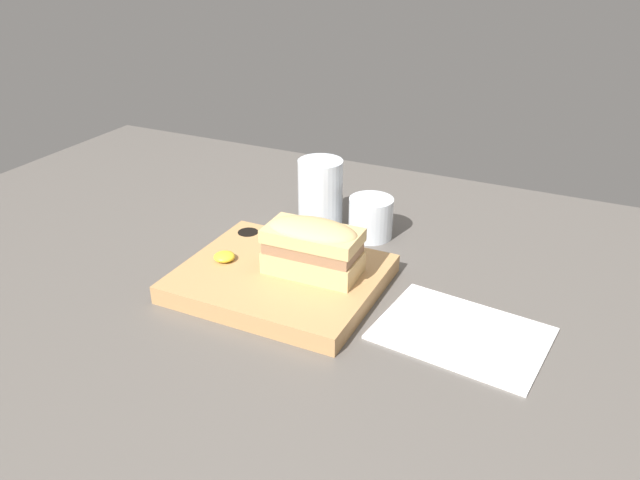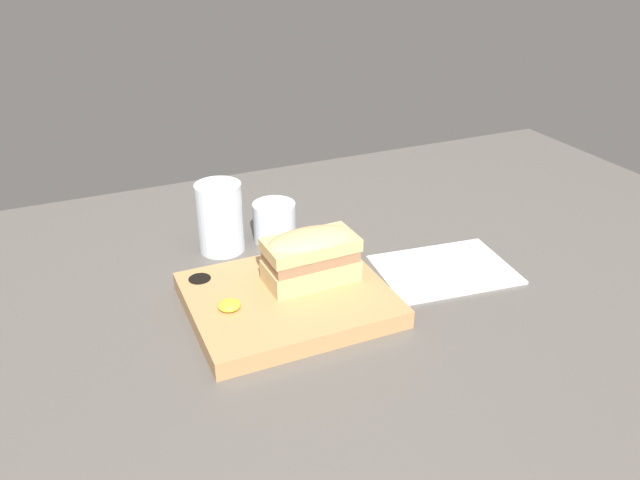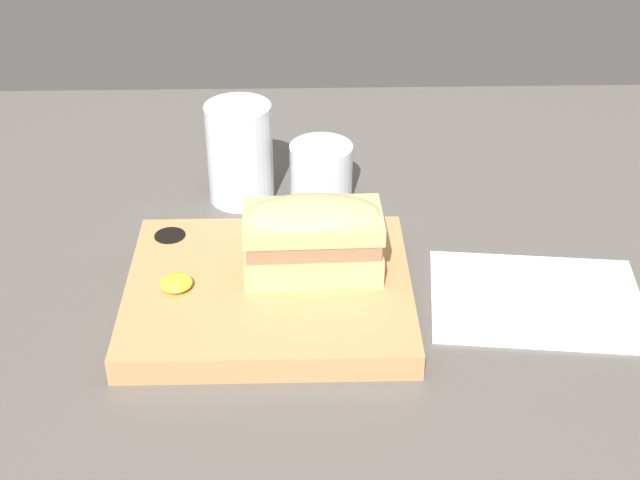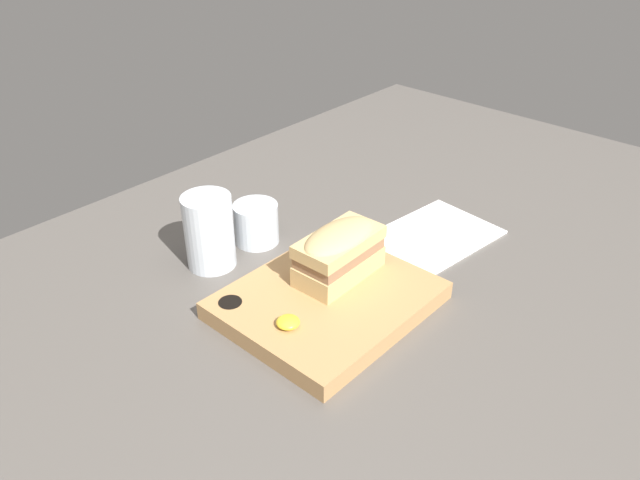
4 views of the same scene
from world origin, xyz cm
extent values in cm
cube|color=#56514C|center=(0.00, 0.00, 1.00)|extent=(165.40, 103.76, 2.00)
cube|color=tan|center=(-7.19, -1.69, 3.35)|extent=(28.06, 23.72, 2.71)
cylinder|color=black|center=(-17.90, 6.85, 4.10)|extent=(3.32, 3.32, 1.35)
cube|color=tan|center=(-2.80, -0.49, 6.28)|extent=(13.65, 7.36, 3.15)
cube|color=#936B4C|center=(-2.80, -0.49, 8.71)|extent=(13.11, 7.06, 1.70)
cube|color=tan|center=(-2.80, -0.49, 10.50)|extent=(13.65, 7.36, 1.89)
ellipsoid|color=tan|center=(-2.80, -0.49, 11.29)|extent=(13.38, 7.21, 2.83)
ellipsoid|color=yellow|center=(-16.12, -2.67, 5.33)|extent=(3.14, 3.14, 1.25)
cylinder|color=silver|center=(-10.95, 19.45, 7.97)|extent=(7.69, 7.69, 11.94)
cylinder|color=silver|center=(-10.95, 19.45, 4.89)|extent=(6.77, 6.77, 5.37)
cylinder|color=silver|center=(-1.48, 19.22, 5.43)|extent=(7.42, 7.42, 6.85)
cylinder|color=#33050F|center=(-1.48, 19.22, 4.95)|extent=(6.68, 6.68, 5.49)
cube|color=white|center=(19.60, -2.07, 2.20)|extent=(22.61, 17.50, 0.40)
camera|label=1|loc=(31.72, -69.48, 49.58)|focal=35.00mm
camera|label=2|loc=(-33.67, -73.00, 52.80)|focal=35.00mm
camera|label=3|loc=(-3.90, -73.11, 55.88)|focal=50.00mm
camera|label=4|loc=(-60.45, -48.51, 57.44)|focal=35.00mm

